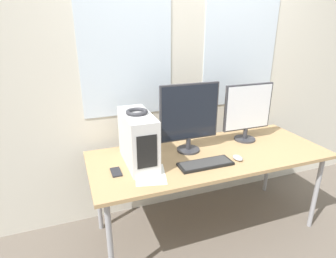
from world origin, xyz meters
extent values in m
plane|color=#665B51|center=(0.00, 0.00, 0.00)|extent=(14.00, 14.00, 0.00)
cube|color=beige|center=(0.00, 0.93, 1.35)|extent=(8.00, 0.06, 2.70)
cube|color=silver|center=(-0.55, 0.89, 1.52)|extent=(0.78, 0.01, 1.03)
cube|color=silver|center=(0.55, 0.89, 1.52)|extent=(0.78, 0.01, 1.03)
cube|color=tan|center=(0.00, 0.40, 0.73)|extent=(1.97, 0.80, 0.03)
cylinder|color=#99999E|center=(-0.90, 0.08, 0.36)|extent=(0.04, 0.04, 0.72)
cylinder|color=#99999E|center=(0.90, 0.08, 0.36)|extent=(0.04, 0.04, 0.72)
cylinder|color=#99999E|center=(-0.90, 0.72, 0.36)|extent=(0.04, 0.04, 0.72)
cylinder|color=#99999E|center=(0.90, 0.72, 0.36)|extent=(0.04, 0.04, 0.72)
cube|color=silver|center=(-0.59, 0.44, 0.94)|extent=(0.20, 0.49, 0.40)
cube|color=black|center=(-0.59, 0.20, 0.94)|extent=(0.14, 0.00, 0.24)
torus|color=#333338|center=(-0.59, 0.44, 1.16)|extent=(0.16, 0.16, 0.03)
cylinder|color=#333338|center=(-0.15, 0.51, 0.75)|extent=(0.19, 0.19, 0.02)
cylinder|color=#333338|center=(-0.15, 0.51, 0.81)|extent=(0.04, 0.04, 0.11)
cube|color=#333338|center=(-0.15, 0.51, 1.09)|extent=(0.50, 0.03, 0.46)
cube|color=black|center=(-0.15, 0.50, 1.09)|extent=(0.48, 0.00, 0.44)
cylinder|color=#333338|center=(0.44, 0.55, 0.75)|extent=(0.19, 0.19, 0.02)
cylinder|color=#333338|center=(0.44, 0.55, 0.81)|extent=(0.04, 0.04, 0.11)
cube|color=#333338|center=(0.44, 0.55, 1.06)|extent=(0.47, 0.03, 0.41)
cube|color=white|center=(0.44, 0.53, 1.06)|extent=(0.44, 0.00, 0.39)
cube|color=black|center=(-0.13, 0.22, 0.76)|extent=(0.42, 0.15, 0.02)
cube|color=#383838|center=(-0.13, 0.22, 0.77)|extent=(0.38, 0.13, 0.00)
ellipsoid|color=#B2B2B7|center=(0.15, 0.22, 0.76)|extent=(0.07, 0.10, 0.03)
cube|color=#232328|center=(-0.79, 0.35, 0.75)|extent=(0.07, 0.14, 0.01)
cube|color=white|center=(-0.57, 0.23, 0.75)|extent=(0.27, 0.34, 0.00)
camera|label=1|loc=(-1.06, -1.45, 1.75)|focal=30.00mm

